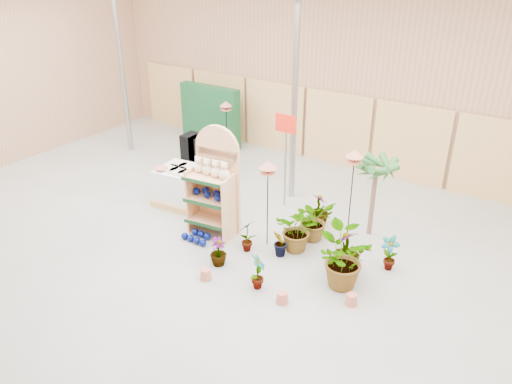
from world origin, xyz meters
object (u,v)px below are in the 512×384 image
Objects in this scene: pallet_stack at (184,186)px; bird_table_front at (268,168)px; potted_plant_2 at (298,230)px; display_shelf at (215,185)px.

bird_table_front reaches higher than pallet_stack.
bird_table_front is 1.40m from potted_plant_2.
display_shelf is 1.62m from pallet_stack.
potted_plant_2 is (1.81, 0.27, -0.60)m from display_shelf.
display_shelf is 1.37m from bird_table_front.
pallet_stack is 0.72× the size of bird_table_front.
potted_plant_2 is at bearing 15.92° from bird_table_front.
display_shelf is at bearing -175.42° from bird_table_front.
display_shelf is 1.26× the size of bird_table_front.
bird_table_front is 1.99× the size of potted_plant_2.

